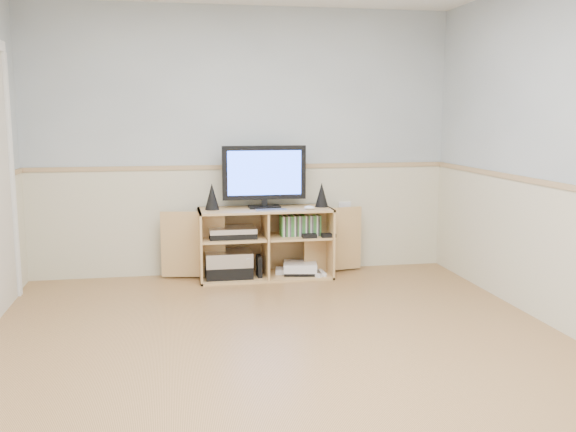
% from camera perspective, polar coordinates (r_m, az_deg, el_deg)
% --- Properties ---
extents(room, '(4.04, 4.54, 2.54)m').
position_cam_1_polar(room, '(3.99, -1.42, 4.79)').
color(room, tan).
rests_on(room, ground).
extents(media_cabinet, '(1.92, 0.46, 0.65)m').
position_cam_1_polar(media_cabinet, '(6.03, -2.10, -2.25)').
color(media_cabinet, tan).
rests_on(media_cabinet, floor).
extents(monitor, '(0.78, 0.18, 0.58)m').
position_cam_1_polar(monitor, '(5.93, -2.13, 3.71)').
color(monitor, black).
rests_on(monitor, media_cabinet).
extents(speaker_left, '(0.13, 0.13, 0.24)m').
position_cam_1_polar(speaker_left, '(5.88, -6.78, 1.73)').
color(speaker_left, black).
rests_on(speaker_left, media_cabinet).
extents(speaker_right, '(0.12, 0.12, 0.23)m').
position_cam_1_polar(speaker_right, '(6.03, 3.01, 1.90)').
color(speaker_right, black).
rests_on(speaker_right, media_cabinet).
extents(keyboard, '(0.29, 0.14, 0.01)m').
position_cam_1_polar(keyboard, '(5.79, -1.46, 0.54)').
color(keyboard, '#BCBCC1').
rests_on(keyboard, media_cabinet).
extents(mouse, '(0.11, 0.08, 0.04)m').
position_cam_1_polar(mouse, '(5.85, 1.92, 0.75)').
color(mouse, white).
rests_on(mouse, media_cabinet).
extents(av_components, '(0.51, 0.32, 0.47)m').
position_cam_1_polar(av_components, '(5.96, -5.16, -3.53)').
color(av_components, black).
rests_on(av_components, media_cabinet).
extents(game_consoles, '(0.46, 0.31, 0.11)m').
position_cam_1_polar(game_consoles, '(6.08, 0.96, -4.69)').
color(game_consoles, white).
rests_on(game_consoles, media_cabinet).
extents(game_cases, '(0.38, 0.14, 0.19)m').
position_cam_1_polar(game_cases, '(5.99, 1.09, -0.84)').
color(game_cases, '#3F8C3F').
rests_on(game_cases, media_cabinet).
extents(wall_outlet, '(0.12, 0.03, 0.12)m').
position_cam_1_polar(wall_outlet, '(6.33, 5.05, 0.72)').
color(wall_outlet, white).
rests_on(wall_outlet, wall_back).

